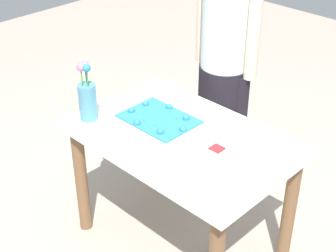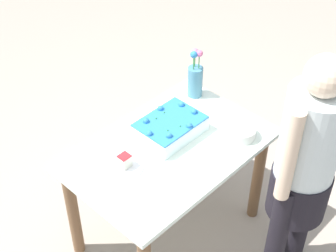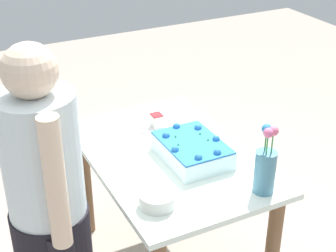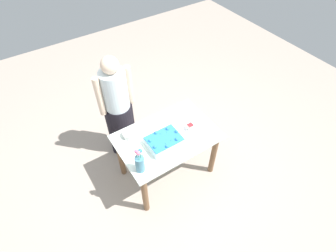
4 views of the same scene
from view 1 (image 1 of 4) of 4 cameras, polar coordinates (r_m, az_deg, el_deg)
The scene contains 8 objects.
ground_plane at distance 3.04m, azimuth 1.38°, elevation -12.67°, with size 8.00×8.00×0.00m, color #A69688.
dining_table at distance 2.67m, azimuth 1.54°, elevation -3.62°, with size 1.13×0.75×0.73m.
sheet_cake at distance 2.57m, azimuth -1.02°, elevation -0.01°, with size 0.37×0.27×0.12m.
serving_plate_with_slice at distance 2.39m, azimuth 5.38°, elevation -3.62°, with size 0.20×0.20×0.08m.
cake_knife at distance 2.54m, azimuth 10.96°, elevation -2.34°, with size 0.21×0.02×0.00m, color silver.
flower_vase at distance 2.70m, azimuth -8.94°, elevation 3.10°, with size 0.09×0.09×0.32m.
fruit_bowl at distance 2.93m, azimuth -0.28°, elevation 3.80°, with size 0.16×0.16×0.06m, color silver.
person_standing at distance 3.14m, azimuth 6.37°, elevation 7.56°, with size 0.45×0.31×1.49m.
Camera 1 is at (1.48, -1.61, 2.12)m, focal length 55.00 mm.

